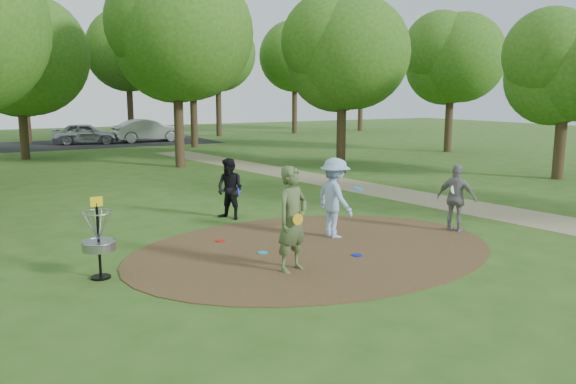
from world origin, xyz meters
TOP-DOWN VIEW (x-y plane):
  - ground at (0.00, 0.00)m, footprint 100.00×100.00m
  - dirt_clearing at (0.00, 0.00)m, footprint 8.40×8.40m
  - footpath at (6.50, 2.00)m, footprint 7.55×39.89m
  - parking_lot at (2.00, 30.00)m, footprint 14.00×8.00m
  - player_observer_with_disc at (-1.18, -1.07)m, footprint 0.86×0.71m
  - player_throwing_with_disc at (0.98, 0.68)m, footprint 1.19×1.23m
  - player_walking_with_disc at (-0.39, 3.71)m, footprint 0.94×1.01m
  - player_waiting_with_disc at (3.90, -0.33)m, footprint 0.77×1.07m
  - disc_ground_cyan at (-1.16, 0.25)m, footprint 0.22×0.22m
  - disc_ground_blue at (0.49, -0.89)m, footprint 0.22×0.22m
  - disc_ground_red at (-1.57, 1.60)m, footprint 0.22×0.22m
  - car_left at (0.38, 29.71)m, footprint 4.50×2.77m
  - car_right at (4.54, 29.44)m, footprint 4.91×1.90m
  - disc_golf_basket at (-4.50, 0.30)m, footprint 0.63×0.63m
  - tree_ring at (0.69, 11.17)m, footprint 37.03×45.25m

SIDE VIEW (x-z plane):
  - ground at x=0.00m, z-range 0.00..0.00m
  - parking_lot at x=2.00m, z-range 0.00..0.01m
  - footpath at x=6.50m, z-range 0.00..0.01m
  - dirt_clearing at x=0.00m, z-range 0.00..0.02m
  - disc_ground_cyan at x=-1.16m, z-range 0.02..0.04m
  - disc_ground_blue at x=0.49m, z-range 0.02..0.04m
  - disc_ground_red at x=-1.57m, z-range 0.02..0.04m
  - car_left at x=0.38m, z-range 0.00..1.43m
  - car_right at x=4.54m, z-range 0.00..1.60m
  - player_walking_with_disc at x=-0.39m, z-range 0.00..1.66m
  - player_waiting_with_disc at x=3.90m, z-range 0.00..1.68m
  - disc_golf_basket at x=-4.50m, z-range 0.10..1.64m
  - player_throwing_with_disc at x=0.98m, z-range 0.00..1.90m
  - player_observer_with_disc at x=-1.18m, z-range 0.00..2.04m
  - tree_ring at x=0.69m, z-range 0.67..9.86m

